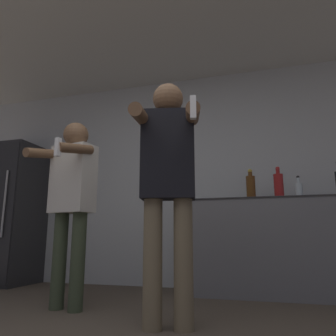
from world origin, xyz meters
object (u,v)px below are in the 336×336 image
at_px(bottle_amber_bourbon, 299,189).
at_px(bottle_brown_liquor, 251,186).
at_px(bottle_dark_rum, 279,185).
at_px(person_man_side, 72,192).
at_px(person_woman_foreground, 168,176).
at_px(refrigerator, 9,213).

height_order(bottle_amber_bourbon, bottle_brown_liquor, bottle_brown_liquor).
distance_m(bottle_dark_rum, person_man_side, 2.01).
relative_size(bottle_dark_rum, person_woman_foreground, 0.20).
bearing_deg(person_woman_foreground, bottle_dark_rum, 60.36).
bearing_deg(bottle_brown_liquor, bottle_amber_bourbon, -0.00).
bearing_deg(bottle_amber_bourbon, bottle_brown_liquor, 180.00).
bearing_deg(refrigerator, bottle_amber_bourbon, -0.43).
xyz_separation_m(bottle_dark_rum, bottle_brown_liquor, (-0.27, 0.00, -0.00)).
xyz_separation_m(refrigerator, person_man_side, (1.58, -1.07, 0.07)).
relative_size(bottle_amber_bourbon, person_man_side, 0.14).
height_order(refrigerator, bottle_dark_rum, refrigerator).
bearing_deg(person_man_side, refrigerator, 145.94).
xyz_separation_m(bottle_dark_rum, person_man_side, (-1.72, -1.04, -0.14)).
relative_size(bottle_amber_bourbon, bottle_dark_rum, 0.68).
distance_m(bottle_brown_liquor, person_woman_foreground, 1.45).
xyz_separation_m(person_woman_foreground, person_man_side, (-0.94, 0.32, -0.04)).
xyz_separation_m(bottle_amber_bourbon, person_woman_foreground, (-0.96, -1.36, -0.05)).
height_order(bottle_brown_liquor, person_man_side, person_man_side).
bearing_deg(person_woman_foreground, bottle_brown_liquor, 69.83).
distance_m(bottle_amber_bourbon, person_man_side, 2.17).
height_order(refrigerator, bottle_amber_bourbon, refrigerator).
height_order(bottle_dark_rum, person_man_side, person_man_side).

